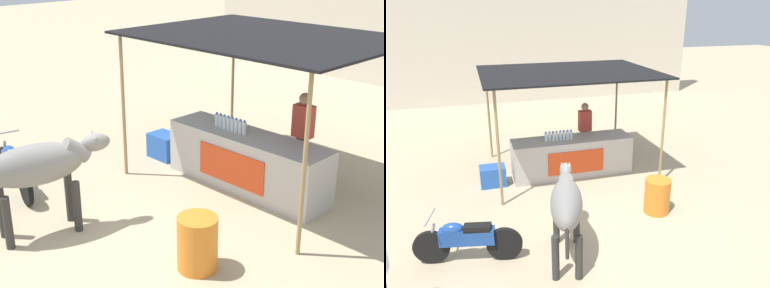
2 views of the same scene
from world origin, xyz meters
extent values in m
plane|color=tan|center=(0.00, 0.00, 0.00)|extent=(60.00, 60.00, 0.00)
cube|color=beige|center=(0.00, 10.61, 3.42)|extent=(16.00, 0.50, 6.84)
cube|color=#B2ADA8|center=(0.00, 2.20, 0.48)|extent=(3.00, 0.80, 0.96)
cube|color=red|center=(0.00, 1.79, 0.48)|extent=(1.40, 0.02, 0.58)
cube|color=black|center=(0.00, 2.50, 2.57)|extent=(4.20, 3.20, 0.04)
cylinder|color=#997F51|center=(-1.89, 1.06, 1.28)|extent=(0.06, 0.06, 2.57)
cylinder|color=#997F51|center=(1.89, 1.06, 1.28)|extent=(0.06, 0.06, 2.57)
cylinder|color=#997F51|center=(-1.89, 3.94, 1.28)|extent=(0.06, 0.06, 2.57)
cylinder|color=#997F51|center=(1.89, 3.94, 1.28)|extent=(0.06, 0.06, 2.57)
cylinder|color=silver|center=(-0.67, 2.15, 1.07)|extent=(0.07, 0.07, 0.22)
cylinder|color=blue|center=(-0.67, 2.15, 1.19)|extent=(0.04, 0.04, 0.03)
cylinder|color=silver|center=(-0.58, 2.15, 1.07)|extent=(0.07, 0.07, 0.22)
cylinder|color=blue|center=(-0.58, 2.15, 1.19)|extent=(0.04, 0.04, 0.03)
cylinder|color=silver|center=(-0.48, 2.15, 1.07)|extent=(0.07, 0.07, 0.22)
cylinder|color=blue|center=(-0.48, 2.15, 1.19)|extent=(0.04, 0.04, 0.03)
cylinder|color=silver|center=(-0.40, 2.15, 1.07)|extent=(0.07, 0.07, 0.22)
cylinder|color=blue|center=(-0.40, 2.15, 1.19)|extent=(0.04, 0.04, 0.03)
cylinder|color=silver|center=(-0.30, 2.15, 1.07)|extent=(0.07, 0.07, 0.22)
cylinder|color=blue|center=(-0.30, 2.15, 1.19)|extent=(0.04, 0.04, 0.03)
cylinder|color=silver|center=(-0.21, 2.15, 1.07)|extent=(0.07, 0.07, 0.22)
cylinder|color=blue|center=(-0.21, 2.15, 1.19)|extent=(0.04, 0.04, 0.03)
cylinder|color=silver|center=(-0.12, 2.15, 1.07)|extent=(0.07, 0.07, 0.22)
cylinder|color=blue|center=(-0.12, 2.15, 1.19)|extent=(0.04, 0.04, 0.03)
cylinder|color=silver|center=(-0.03, 2.15, 1.07)|extent=(0.07, 0.07, 0.22)
cylinder|color=blue|center=(-0.03, 2.15, 1.19)|extent=(0.04, 0.04, 0.03)
cylinder|color=#383842|center=(0.58, 2.95, 0.44)|extent=(0.22, 0.22, 0.88)
cube|color=#BF3F33|center=(0.58, 2.95, 1.16)|extent=(0.34, 0.20, 0.56)
sphere|color=#A87A56|center=(0.58, 2.95, 1.55)|extent=(0.20, 0.20, 0.20)
cube|color=blue|center=(-2.00, 2.10, 0.24)|extent=(0.60, 0.44, 0.48)
cylinder|color=orange|center=(1.18, -0.15, 0.37)|extent=(0.53, 0.53, 0.74)
ellipsoid|color=gray|center=(-1.03, -1.14, 1.08)|extent=(0.85, 1.48, 0.60)
cylinder|color=#302F2D|center=(-1.09, -0.62, 0.39)|extent=(0.12, 0.12, 0.78)
cylinder|color=#302F2D|center=(-0.73, -0.71, 0.39)|extent=(0.12, 0.12, 0.78)
cylinder|color=#302F2D|center=(-1.33, -1.57, 0.39)|extent=(0.12, 0.12, 0.78)
cylinder|color=#302F2D|center=(-0.97, -1.66, 0.39)|extent=(0.12, 0.12, 0.78)
cylinder|color=gray|center=(-0.88, -0.57, 1.19)|extent=(0.34, 0.49, 0.41)
ellipsoid|color=gray|center=(-0.81, -0.27, 1.25)|extent=(0.32, 0.48, 0.26)
cone|color=beige|center=(-0.88, -0.28, 1.39)|extent=(0.05, 0.05, 0.10)
cone|color=beige|center=(-0.75, -0.31, 1.39)|extent=(0.05, 0.05, 0.10)
cylinder|color=#302F2D|center=(-1.19, -1.79, 0.81)|extent=(0.06, 0.06, 0.60)
cylinder|color=black|center=(-3.21, -0.59, 0.30)|extent=(0.60, 0.20, 0.60)
cylinder|color=black|center=(-2.03, -0.84, 0.30)|extent=(0.60, 0.20, 0.60)
cube|color=#1E4799|center=(-2.62, -0.72, 0.48)|extent=(0.92, 0.36, 0.28)
ellipsoid|color=#1E4799|center=(-2.84, -0.67, 0.64)|extent=(0.39, 0.27, 0.20)
cube|color=black|center=(-2.44, -0.75, 0.64)|extent=(0.47, 0.27, 0.10)
cylinder|color=#99999E|center=(-3.16, -0.60, 0.88)|extent=(0.14, 0.54, 0.03)
cylinder|color=#99999E|center=(-3.19, -0.60, 0.50)|extent=(0.21, 0.09, 0.49)
camera|label=1|loc=(5.38, -4.35, 3.96)|focal=50.00mm
camera|label=2|loc=(-2.37, -6.30, 4.04)|focal=35.00mm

